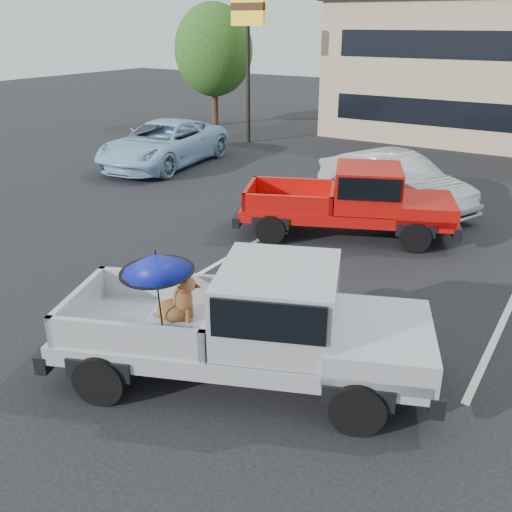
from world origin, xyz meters
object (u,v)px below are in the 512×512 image
object	(u,v)px
tree_left	(214,50)
blue_suv	(163,144)
silver_pickup	(262,319)
motel_sign	(248,32)
red_pickup	(360,199)
silver_sedan	(395,182)

from	to	relation	value
tree_left	blue_suv	world-z (taller)	tree_left
silver_pickup	motel_sign	bearing A→B (deg)	101.68
motel_sign	blue_suv	size ratio (longest dim) A/B	1.02
motel_sign	red_pickup	xyz separation A→B (m)	(8.99, -8.82, -3.67)
red_pickup	silver_pickup	bearing A→B (deg)	-102.41
motel_sign	tree_left	world-z (taller)	tree_left
motel_sign	silver_pickup	bearing A→B (deg)	-56.66
silver_pickup	red_pickup	distance (m)	6.82
blue_suv	motel_sign	bearing A→B (deg)	80.32
red_pickup	blue_suv	bearing A→B (deg)	137.57
blue_suv	tree_left	bearing A→B (deg)	106.76
motel_sign	silver_sedan	distance (m)	11.50
silver_sedan	tree_left	bearing A→B (deg)	77.96
motel_sign	blue_suv	world-z (taller)	motel_sign
motel_sign	silver_pickup	size ratio (longest dim) A/B	1.00
silver_pickup	blue_suv	xyz separation A→B (m)	(-10.48, 10.02, -0.23)
silver_sedan	blue_suv	distance (m)	9.23
motel_sign	red_pickup	world-z (taller)	motel_sign
motel_sign	silver_sedan	world-z (taller)	motel_sign
tree_left	silver_sedan	size ratio (longest dim) A/B	1.25
tree_left	silver_pickup	xyz separation A→B (m)	(14.21, -18.53, -2.68)
tree_left	blue_suv	distance (m)	9.74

